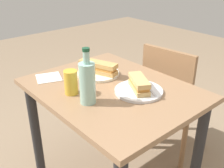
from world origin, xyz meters
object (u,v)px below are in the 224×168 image
Objects in this scene: chair_far at (172,96)px; baguette_sandwich_far at (98,67)px; plate_near at (139,91)px; knife_near at (148,87)px; baguette_sandwich_near at (139,84)px; beer_glass at (71,82)px; water_bottle at (87,82)px; plate_far at (98,73)px; dining_table at (112,109)px; knife_far at (101,68)px.

baguette_sandwich_far is at bearing -111.20° from chair_far.
knife_near is at bearing 71.93° from plate_near.
chair_far is 4.52× the size of baguette_sandwich_near.
beer_glass reaches higher than baguette_sandwich_near.
knife_near is (0.02, 0.06, -0.03)m from baguette_sandwich_near.
plate_near is at bearing 2.93° from baguette_sandwich_far.
baguette_sandwich_near is 0.68× the size of water_bottle.
plate_far is at bearing 111.78° from beer_glass.
baguette_sandwich_far is at bearing -177.07° from plate_near.
plate_near is at bearing 26.57° from dining_table.
dining_table is at bearing -90.96° from chair_far.
baguette_sandwich_near reaches higher than plate_near.
baguette_sandwich_far is 0.35m from water_bottle.
plate_near is 1.34× the size of baguette_sandwich_near.
knife_far is 0.34m from beer_glass.
chair_far is 5.57× the size of knife_far.
beer_glass reaches higher than baguette_sandwich_far.
chair_far is at bearing 83.04° from beer_glass.
plate_far is at bearing -177.07° from baguette_sandwich_near.
plate_near is 0.36m from knife_far.
plate_near is 0.91× the size of water_bottle.
water_bottle is at bearing -86.98° from chair_far.
plate_near is 1.99× the size of beer_glass.
plate_near is (0.14, 0.07, 0.15)m from dining_table.
beer_glass is at bearing -128.72° from plate_near.
chair_far is (0.01, 0.56, -0.11)m from dining_table.
baguette_sandwich_near and baguette_sandwich_far have the same top height.
dining_table is 3.63× the size of plate_far.
chair_far is at bearing 68.80° from baguette_sandwich_far.
plate_near is at bearing -75.48° from chair_far.
water_bottle is at bearing -46.52° from baguette_sandwich_far.
water_bottle reaches higher than knife_near.
chair_far is 3.10× the size of water_bottle.
plate_far is 1.03× the size of baguette_sandwich_far.
beer_glass is at bearing -176.20° from water_bottle.
plate_near is 0.33m from baguette_sandwich_far.
knife_near is (0.16, 0.12, 0.16)m from dining_table.
dining_table is 0.32m from water_bottle.
dining_table is at bearing 67.88° from beer_glass.
plate_far is (-0.34, -0.07, -0.01)m from knife_near.
knife_near is at bearing 11.86° from plate_far.
chair_far is 3.39× the size of plate_near.
plate_far is at bearing -168.14° from knife_near.
water_bottle is at bearing -108.11° from knife_near.
plate_near reaches higher than dining_table.
beer_glass is (0.10, -0.26, 0.02)m from baguette_sandwich_far.
beer_glass is at bearing -68.22° from plate_far.
beer_glass reaches higher than plate_near.
baguette_sandwich_near is (0.00, -0.00, 0.04)m from plate_near.
beer_glass is at bearing -125.84° from knife_near.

